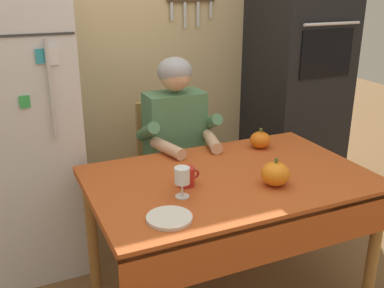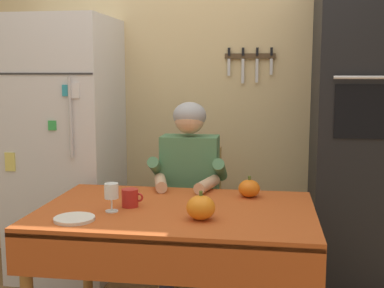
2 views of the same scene
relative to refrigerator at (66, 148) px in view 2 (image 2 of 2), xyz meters
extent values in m
cube|color=#D1B784|center=(1.00, 0.39, 0.40)|extent=(3.70, 0.10, 2.60)
cube|color=#4C3823|center=(1.27, 0.33, 0.64)|extent=(0.36, 0.02, 0.04)
cube|color=silver|center=(1.12, 0.32, 0.56)|extent=(0.02, 0.01, 0.12)
cube|color=black|center=(1.12, 0.32, 0.67)|extent=(0.02, 0.01, 0.06)
cube|color=silver|center=(1.22, 0.32, 0.54)|extent=(0.02, 0.01, 0.17)
cube|color=black|center=(1.22, 0.32, 0.67)|extent=(0.02, 0.01, 0.06)
cube|color=silver|center=(1.32, 0.32, 0.54)|extent=(0.02, 0.01, 0.17)
cube|color=black|center=(1.32, 0.32, 0.67)|extent=(0.02, 0.01, 0.06)
cube|color=silver|center=(1.42, 0.32, 0.57)|extent=(0.02, 0.01, 0.11)
cube|color=black|center=(1.42, 0.32, 0.67)|extent=(0.02, 0.01, 0.06)
cube|color=silver|center=(0.00, 0.00, 0.00)|extent=(0.68, 0.68, 1.80)
cylinder|color=silver|center=(0.19, -0.36, 0.25)|extent=(0.02, 0.02, 0.50)
cube|color=#333335|center=(0.00, -0.34, 0.52)|extent=(0.67, 0.01, 0.01)
cube|color=teal|center=(0.17, -0.35, 0.42)|extent=(0.07, 0.01, 0.07)
cube|color=#E5D666|center=(-0.24, -0.35, -0.04)|extent=(0.07, 0.01, 0.12)
cube|color=green|center=(0.06, -0.35, 0.20)|extent=(0.05, 0.01, 0.06)
cube|color=silver|center=(0.21, -0.35, 0.42)|extent=(0.06, 0.01, 0.10)
cube|color=black|center=(2.00, 0.04, 0.15)|extent=(0.60, 0.60, 2.10)
cube|color=black|center=(2.00, -0.26, 0.30)|extent=(0.42, 0.01, 0.32)
cylinder|color=silver|center=(2.00, -0.29, 0.50)|extent=(0.45, 0.02, 0.02)
cylinder|color=#9E6B33|center=(0.31, -0.47, -0.55)|extent=(0.06, 0.06, 0.70)
cylinder|color=#9E6B33|center=(1.59, -0.47, -0.55)|extent=(0.06, 0.06, 0.70)
cube|color=#B24C1E|center=(0.95, -0.86, -0.18)|extent=(1.40, 0.90, 0.04)
cube|color=#B24C1E|center=(0.95, -1.30, -0.28)|extent=(1.40, 0.01, 0.20)
cube|color=tan|center=(0.92, -0.17, -0.47)|extent=(0.40, 0.40, 0.04)
cube|color=tan|center=(0.92, 0.01, -0.21)|extent=(0.36, 0.04, 0.48)
cylinder|color=tan|center=(0.75, -0.34, -0.69)|extent=(0.04, 0.04, 0.41)
cylinder|color=tan|center=(0.75, 0.00, -0.69)|extent=(0.04, 0.04, 0.41)
cylinder|color=tan|center=(1.09, -0.34, -0.69)|extent=(0.04, 0.04, 0.41)
cylinder|color=tan|center=(1.09, 0.00, -0.69)|extent=(0.04, 0.04, 0.41)
cylinder|color=#38384C|center=(0.82, -0.49, -0.67)|extent=(0.09, 0.09, 0.38)
cylinder|color=#38384C|center=(1.02, -0.49, -0.67)|extent=(0.09, 0.09, 0.38)
cube|color=#38384C|center=(0.83, -0.33, -0.40)|extent=(0.12, 0.40, 0.11)
cube|color=#38384C|center=(1.01, -0.33, -0.40)|extent=(0.12, 0.40, 0.11)
cube|color=#4C7F56|center=(0.92, -0.21, -0.11)|extent=(0.36, 0.20, 0.48)
cylinder|color=#4C7F56|center=(0.72, -0.28, -0.07)|extent=(0.07, 0.26, 0.18)
cylinder|color=#4C7F56|center=(1.12, -0.28, -0.07)|extent=(0.07, 0.26, 0.18)
cylinder|color=#D8A884|center=(0.78, -0.45, -0.13)|extent=(0.13, 0.27, 0.07)
cylinder|color=#D8A884|center=(1.06, -0.45, -0.13)|extent=(0.13, 0.27, 0.07)
sphere|color=#D8A884|center=(0.92, -0.23, 0.24)|extent=(0.19, 0.19, 0.19)
ellipsoid|color=#99999E|center=(0.92, -0.22, 0.26)|extent=(0.21, 0.21, 0.17)
cylinder|color=#B2231E|center=(0.71, -0.87, -0.11)|extent=(0.09, 0.09, 0.09)
torus|color=#B2231E|center=(0.75, -0.87, -0.11)|extent=(0.05, 0.01, 0.05)
cylinder|color=white|center=(0.64, -0.98, -0.16)|extent=(0.06, 0.06, 0.01)
cylinder|color=white|center=(0.64, -0.98, -0.12)|extent=(0.01, 0.01, 0.06)
cylinder|color=white|center=(0.64, -0.98, -0.05)|extent=(0.07, 0.07, 0.08)
ellipsoid|color=orange|center=(1.10, -1.04, -0.10)|extent=(0.14, 0.14, 0.12)
cylinder|color=#4C6023|center=(1.10, -1.04, -0.03)|extent=(0.02, 0.02, 0.02)
ellipsoid|color=orange|center=(1.31, -0.58, -0.11)|extent=(0.12, 0.12, 0.10)
cylinder|color=#4C6023|center=(1.31, -0.58, -0.05)|extent=(0.02, 0.02, 0.02)
cylinder|color=silver|center=(0.51, -1.15, -0.15)|extent=(0.19, 0.19, 0.02)
camera|label=1|loc=(-0.07, -2.68, 0.77)|focal=42.16mm
camera|label=2|loc=(1.40, -3.31, 0.53)|focal=46.88mm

